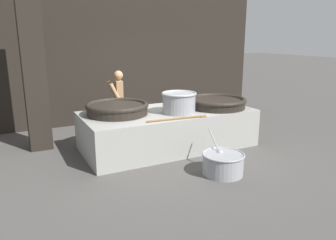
# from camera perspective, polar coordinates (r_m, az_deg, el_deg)

# --- Properties ---
(ground_plane) EXTENTS (60.00, 60.00, 0.00)m
(ground_plane) POSITION_cam_1_polar(r_m,az_deg,el_deg) (7.08, -0.00, -4.63)
(ground_plane) COLOR #474442
(back_wall) EXTENTS (8.31, 0.24, 3.44)m
(back_wall) POSITION_cam_1_polar(r_m,az_deg,el_deg) (9.26, -7.94, 10.63)
(back_wall) COLOR black
(back_wall) RESTS_ON ground_plane
(support_pillar) EXTENTS (0.44, 0.44, 3.44)m
(support_pillar) POSITION_cam_1_polar(r_m,az_deg,el_deg) (7.17, -22.41, 8.61)
(support_pillar) COLOR black
(support_pillar) RESTS_ON ground_plane
(hearth_platform) EXTENTS (3.56, 1.65, 0.79)m
(hearth_platform) POSITION_cam_1_polar(r_m,az_deg,el_deg) (6.96, -0.00, -1.57)
(hearth_platform) COLOR gray
(hearth_platform) RESTS_ON ground_plane
(giant_wok_near) EXTENTS (1.25, 1.25, 0.23)m
(giant_wok_near) POSITION_cam_1_polar(r_m,az_deg,el_deg) (6.61, -8.81, 2.04)
(giant_wok_near) COLOR black
(giant_wok_near) RESTS_ON hearth_platform
(giant_wok_far) EXTENTS (1.28, 1.28, 0.22)m
(giant_wok_far) POSITION_cam_1_polar(r_m,az_deg,el_deg) (7.26, 8.49, 3.08)
(giant_wok_far) COLOR black
(giant_wok_far) RESTS_ON hearth_platform
(stock_pot) EXTENTS (0.71, 0.71, 0.42)m
(stock_pot) POSITION_cam_1_polar(r_m,az_deg,el_deg) (6.64, 1.92, 3.12)
(stock_pot) COLOR gray
(stock_pot) RESTS_ON hearth_platform
(stirring_paddle) EXTENTS (1.21, 0.17, 0.04)m
(stirring_paddle) POSITION_cam_1_polar(r_m,az_deg,el_deg) (6.18, 2.11, 0.30)
(stirring_paddle) COLOR brown
(stirring_paddle) RESTS_ON hearth_platform
(cook) EXTENTS (0.42, 0.61, 1.55)m
(cook) POSITION_cam_1_polar(r_m,az_deg,el_deg) (7.74, -8.54, 3.27)
(cook) COLOR #9E7551
(cook) RESTS_ON ground_plane
(prep_bowl_vegetables) EXTENTS (0.73, 0.95, 0.67)m
(prep_bowl_vegetables) POSITION_cam_1_polar(r_m,az_deg,el_deg) (5.74, 9.55, -7.33)
(prep_bowl_vegetables) COLOR gray
(prep_bowl_vegetables) RESTS_ON ground_plane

